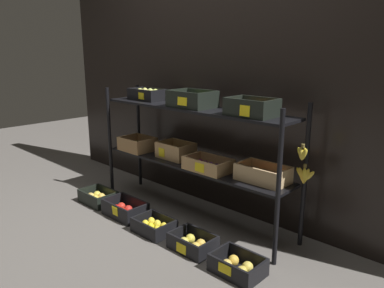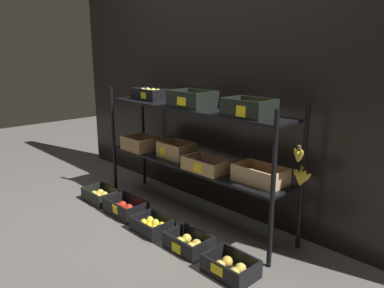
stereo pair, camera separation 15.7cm
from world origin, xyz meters
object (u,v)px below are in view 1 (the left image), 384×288
(crate_ground_apple_red, at_px, (125,210))
(crate_ground_rightmost_apple_gold, at_px, (237,266))
(crate_ground_apple_gold, at_px, (98,198))
(display_rack, at_px, (193,136))
(crate_ground_lemon, at_px, (154,227))
(crate_ground_right_apple_gold, at_px, (193,243))

(crate_ground_apple_red, xyz_separation_m, crate_ground_rightmost_apple_gold, (1.21, -0.02, -0.00))
(crate_ground_rightmost_apple_gold, bearing_deg, crate_ground_apple_gold, 179.20)
(crate_ground_apple_gold, xyz_separation_m, crate_ground_apple_red, (0.41, -0.00, 0.00))
(crate_ground_rightmost_apple_gold, bearing_deg, crate_ground_apple_red, 178.99)
(display_rack, relative_size, crate_ground_apple_gold, 5.87)
(display_rack, bearing_deg, crate_ground_apple_gold, -154.06)
(crate_ground_apple_red, relative_size, crate_ground_lemon, 1.24)
(crate_ground_apple_gold, relative_size, crate_ground_rightmost_apple_gold, 1.04)
(crate_ground_apple_gold, bearing_deg, display_rack, 25.94)
(crate_ground_apple_gold, bearing_deg, crate_ground_rightmost_apple_gold, -0.80)
(crate_ground_apple_gold, relative_size, crate_ground_apple_red, 0.89)
(crate_ground_apple_red, height_order, crate_ground_lemon, crate_ground_apple_red)
(crate_ground_apple_gold, distance_m, crate_ground_lemon, 0.82)
(crate_ground_apple_red, bearing_deg, crate_ground_rightmost_apple_gold, -1.01)
(crate_ground_lemon, bearing_deg, display_rack, 88.17)
(crate_ground_lemon, xyz_separation_m, crate_ground_rightmost_apple_gold, (0.80, 0.00, -0.00))
(crate_ground_rightmost_apple_gold, bearing_deg, display_rack, 151.60)
(crate_ground_apple_gold, height_order, crate_ground_right_apple_gold, crate_ground_apple_gold)
(crate_ground_lemon, height_order, crate_ground_rightmost_apple_gold, crate_ground_rightmost_apple_gold)
(crate_ground_right_apple_gold, height_order, crate_ground_rightmost_apple_gold, crate_ground_rightmost_apple_gold)
(display_rack, distance_m, crate_ground_right_apple_gold, 0.86)
(crate_ground_right_apple_gold, bearing_deg, crate_ground_rightmost_apple_gold, -2.10)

